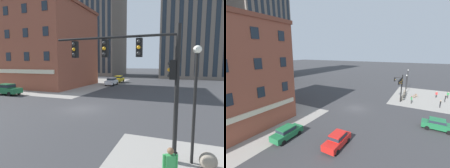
% 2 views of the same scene
% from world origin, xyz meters
% --- Properties ---
extents(ground_plane, '(320.00, 320.00, 0.00)m').
position_xyz_m(ground_plane, '(0.00, 0.00, 0.00)').
color(ground_plane, '#38383A').
extents(sidewalk_corner_slab, '(20.00, 19.00, 0.02)m').
position_xyz_m(sidewalk_corner_slab, '(16.00, -14.50, 0.00)').
color(sidewalk_corner_slab, gray).
rests_on(sidewalk_corner_slab, ground).
extents(traffic_signal_main, '(6.56, 2.09, 6.51)m').
position_xyz_m(traffic_signal_main, '(7.75, -7.43, 4.45)').
color(traffic_signal_main, black).
rests_on(traffic_signal_main, ground).
extents(bollard_sphere_curb_a, '(0.76, 0.76, 0.76)m').
position_xyz_m(bollard_sphere_curb_a, '(10.66, -7.66, 0.38)').
color(bollard_sphere_curb_a, gray).
rests_on(bollard_sphere_curb_a, ground).
extents(bollard_sphere_curb_b, '(0.76, 0.76, 0.76)m').
position_xyz_m(bollard_sphere_curb_b, '(12.07, -7.53, 0.38)').
color(bollard_sphere_curb_b, gray).
rests_on(bollard_sphere_curb_b, ground).
extents(bollard_sphere_curb_c, '(0.76, 0.76, 0.76)m').
position_xyz_m(bollard_sphere_curb_c, '(13.29, -7.78, 0.38)').
color(bollard_sphere_curb_c, gray).
rests_on(bollard_sphere_curb_c, ground).
extents(bollard_sphere_curb_d, '(0.76, 0.76, 0.76)m').
position_xyz_m(bollard_sphere_curb_d, '(15.08, -7.76, 0.38)').
color(bollard_sphere_curb_d, gray).
rests_on(bollard_sphere_curb_d, ground).
extents(bollard_sphere_curb_e, '(0.76, 0.76, 0.76)m').
position_xyz_m(bollard_sphere_curb_e, '(17.10, -7.61, 0.38)').
color(bollard_sphere_curb_e, gray).
rests_on(bollard_sphere_curb_e, ground).
extents(bollard_sphere_curb_f, '(0.76, 0.76, 0.76)m').
position_xyz_m(bollard_sphere_curb_f, '(18.81, -7.51, 0.38)').
color(bollard_sphere_curb_f, gray).
rests_on(bollard_sphere_curb_f, ground).
extents(bench_near_signal, '(1.82, 0.54, 0.49)m').
position_xyz_m(bench_near_signal, '(14.91, -10.17, 0.33)').
color(bench_near_signal, '#9E7F66').
rests_on(bench_near_signal, ground).
extents(bench_mid_block, '(1.83, 0.62, 0.49)m').
position_xyz_m(bench_mid_block, '(16.00, -10.58, 0.33)').
color(bench_mid_block, '#9E7F66').
rests_on(bench_mid_block, ground).
extents(pedestrian_near_bench, '(0.55, 0.24, 1.75)m').
position_xyz_m(pedestrian_near_bench, '(14.17, -16.73, 1.01)').
color(pedestrian_near_bench, black).
rests_on(pedestrian_near_bench, ground).
extents(pedestrian_at_curb, '(0.54, 0.27, 1.60)m').
position_xyz_m(pedestrian_at_curb, '(9.25, -15.44, 0.91)').
color(pedestrian_at_curb, black).
rests_on(pedestrian_at_curb, ground).
extents(pedestrian_walking_east, '(0.42, 0.41, 1.69)m').
position_xyz_m(pedestrian_walking_east, '(18.13, -17.62, 0.97)').
color(pedestrian_walking_east, '#333333').
rests_on(pedestrian_walking_east, ground).
extents(pedestrian_with_bag, '(0.53, 0.30, 1.78)m').
position_xyz_m(pedestrian_with_bag, '(9.07, -9.91, 1.03)').
color(pedestrian_with_bag, '#333333').
rests_on(pedestrian_with_bag, ground).
extents(pedestrian_by_lamp, '(0.32, 0.51, 1.64)m').
position_xyz_m(pedestrian_by_lamp, '(17.35, -15.14, 0.94)').
color(pedestrian_by_lamp, '#333333').
rests_on(pedestrian_by_lamp, ground).
extents(street_lamp_corner_near, '(0.36, 0.36, 5.56)m').
position_xyz_m(street_lamp_corner_near, '(10.00, -7.40, 3.47)').
color(street_lamp_corner_near, black).
rests_on(street_lamp_corner_near, ground).
extents(street_lamp_mid_sidewalk, '(0.36, 0.36, 5.48)m').
position_xyz_m(street_lamp_mid_sidewalk, '(16.94, -7.76, 3.43)').
color(street_lamp_mid_sidewalk, black).
rests_on(street_lamp_mid_sidewalk, ground).
extents(street_lamp_corner_far, '(0.36, 0.36, 6.26)m').
position_xyz_m(street_lamp_corner_far, '(23.56, -7.44, 3.85)').
color(street_lamp_corner_far, black).
rests_on(street_lamp_corner_far, ground).
extents(car_main_northbound_near, '(1.96, 4.43, 1.68)m').
position_xyz_m(car_main_northbound_near, '(-4.22, 20.41, 0.92)').
color(car_main_northbound_near, silver).
rests_on(car_main_northbound_near, ground).
extents(car_main_northbound_far, '(4.40, 1.89, 1.68)m').
position_xyz_m(car_main_northbound_far, '(-15.09, 3.57, 0.92)').
color(car_main_northbound_far, '#1E6B3D').
rests_on(car_main_northbound_far, ground).
extents(car_main_southbound_near, '(4.42, 1.94, 1.68)m').
position_xyz_m(car_main_southbound_near, '(-13.19, -3.25, 0.92)').
color(car_main_southbound_near, red).
rests_on(car_main_southbound_near, ground).
extents(car_main_southbound_far, '(1.99, 4.45, 1.68)m').
position_xyz_m(car_main_southbound_far, '(-2.15, -14.32, 0.92)').
color(car_main_southbound_far, '#1E6B3D').
rests_on(car_main_southbound_far, ground).
extents(car_cross_eastbound, '(2.05, 4.48, 1.68)m').
position_xyz_m(car_cross_eastbound, '(-4.61, 26.47, 0.92)').
color(car_cross_eastbound, gold).
rests_on(car_cross_eastbound, ground).
extents(residential_tower_skyline_right, '(19.50, 18.19, 51.05)m').
position_xyz_m(residential_tower_skyline_right, '(13.39, 50.41, 25.55)').
color(residential_tower_skyline_right, '#70665B').
rests_on(residential_tower_skyline_right, ground).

